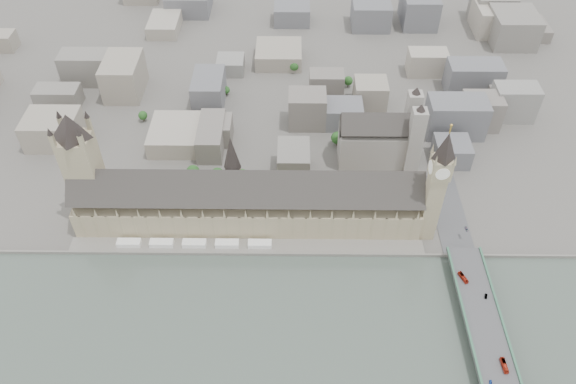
{
  "coord_description": "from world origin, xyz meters",
  "views": [
    {
      "loc": [
        34.45,
        -285.23,
        329.99
      ],
      "look_at": [
        31.16,
        28.28,
        25.08
      ],
      "focal_mm": 35.0,
      "sensor_mm": 36.0,
      "label": 1
    }
  ],
  "objects_px": {
    "westminster_abbey": "(381,139)",
    "red_bus_south": "(504,365)",
    "red_bus_north": "(463,277)",
    "car_approach": "(466,229)",
    "westminster_bridge": "(486,338)",
    "palace_of_westminster": "(248,202)",
    "victoria_tower": "(82,164)",
    "car_blue": "(491,383)",
    "car_silver": "(486,296)",
    "elizabeth_tower": "(438,180)"
  },
  "relations": [
    {
      "from": "car_blue",
      "to": "red_bus_south",
      "type": "bearing_deg",
      "value": 60.0
    },
    {
      "from": "palace_of_westminster",
      "to": "elizabeth_tower",
      "type": "relative_size",
      "value": 2.47
    },
    {
      "from": "westminster_bridge",
      "to": "car_blue",
      "type": "distance_m",
      "value": 35.18
    },
    {
      "from": "red_bus_north",
      "to": "car_approach",
      "type": "xyz_separation_m",
      "value": [
        12.64,
        46.52,
        -0.75
      ]
    },
    {
      "from": "red_bus_north",
      "to": "car_approach",
      "type": "relative_size",
      "value": 2.2
    },
    {
      "from": "westminster_bridge",
      "to": "red_bus_south",
      "type": "bearing_deg",
      "value": -79.22
    },
    {
      "from": "westminster_bridge",
      "to": "red_bus_north",
      "type": "bearing_deg",
      "value": 98.53
    },
    {
      "from": "victoria_tower",
      "to": "red_bus_south",
      "type": "height_order",
      "value": "victoria_tower"
    },
    {
      "from": "westminster_abbey",
      "to": "palace_of_westminster",
      "type": "bearing_deg",
      "value": -145.83
    },
    {
      "from": "westminster_abbey",
      "to": "red_bus_south",
      "type": "distance_m",
      "value": 213.05
    },
    {
      "from": "car_silver",
      "to": "car_blue",
      "type": "bearing_deg",
      "value": -82.88
    },
    {
      "from": "palace_of_westminster",
      "to": "westminster_abbey",
      "type": "height_order",
      "value": "westminster_abbey"
    },
    {
      "from": "westminster_abbey",
      "to": "car_approach",
      "type": "distance_m",
      "value": 108.7
    },
    {
      "from": "palace_of_westminster",
      "to": "victoria_tower",
      "type": "distance_m",
      "value": 126.41
    },
    {
      "from": "car_silver",
      "to": "victoria_tower",
      "type": "bearing_deg",
      "value": -177.9
    },
    {
      "from": "red_bus_north",
      "to": "car_silver",
      "type": "xyz_separation_m",
      "value": [
        12.57,
        -15.23,
        -0.73
      ]
    },
    {
      "from": "westminster_abbey",
      "to": "red_bus_south",
      "type": "bearing_deg",
      "value": -74.89
    },
    {
      "from": "palace_of_westminster",
      "to": "red_bus_north",
      "type": "relative_size",
      "value": 25.93
    },
    {
      "from": "palace_of_westminster",
      "to": "car_blue",
      "type": "xyz_separation_m",
      "value": [
        155.37,
        -141.26,
        -11.81
      ]
    },
    {
      "from": "elizabeth_tower",
      "to": "car_approach",
      "type": "xyz_separation_m",
      "value": [
        29.96,
        -4.45,
        -47.16
      ]
    },
    {
      "from": "victoria_tower",
      "to": "westminster_bridge",
      "type": "relative_size",
      "value": 0.31
    },
    {
      "from": "car_blue",
      "to": "car_silver",
      "type": "xyz_separation_m",
      "value": [
        12.51,
        63.36,
        0.05
      ]
    },
    {
      "from": "car_approach",
      "to": "elizabeth_tower",
      "type": "bearing_deg",
      "value": 166.05
    },
    {
      "from": "elizabeth_tower",
      "to": "westminster_bridge",
      "type": "relative_size",
      "value": 0.33
    },
    {
      "from": "victoria_tower",
      "to": "palace_of_westminster",
      "type": "bearing_deg",
      "value": -2.96
    },
    {
      "from": "car_blue",
      "to": "car_approach",
      "type": "relative_size",
      "value": 0.82
    },
    {
      "from": "red_bus_north",
      "to": "car_silver",
      "type": "height_order",
      "value": "red_bus_north"
    },
    {
      "from": "red_bus_south",
      "to": "car_blue",
      "type": "xyz_separation_m",
      "value": [
        -10.97,
        -11.27,
        -0.84
      ]
    },
    {
      "from": "westminster_bridge",
      "to": "red_bus_south",
      "type": "distance_m",
      "value": 24.12
    },
    {
      "from": "car_silver",
      "to": "car_approach",
      "type": "xyz_separation_m",
      "value": [
        0.07,
        61.75,
        -0.02
      ]
    },
    {
      "from": "victoria_tower",
      "to": "westminster_bridge",
      "type": "distance_m",
      "value": 309.91
    },
    {
      "from": "westminster_bridge",
      "to": "car_blue",
      "type": "bearing_deg",
      "value": -101.01
    },
    {
      "from": "westminster_bridge",
      "to": "red_bus_south",
      "type": "height_order",
      "value": "red_bus_south"
    },
    {
      "from": "victoria_tower",
      "to": "westminster_abbey",
      "type": "distance_m",
      "value": 244.79
    },
    {
      "from": "red_bus_south",
      "to": "car_blue",
      "type": "height_order",
      "value": "red_bus_south"
    },
    {
      "from": "car_approach",
      "to": "red_bus_north",
      "type": "bearing_deg",
      "value": -110.71
    },
    {
      "from": "palace_of_westminster",
      "to": "car_silver",
      "type": "height_order",
      "value": "palace_of_westminster"
    },
    {
      "from": "red_bus_north",
      "to": "westminster_abbey",
      "type": "bearing_deg",
      "value": 86.98
    },
    {
      "from": "westminster_abbey",
      "to": "red_bus_north",
      "type": "xyz_separation_m",
      "value": [
        44.4,
        -137.97,
        -13.41
      ]
    },
    {
      "from": "elizabeth_tower",
      "to": "westminster_abbey",
      "type": "xyz_separation_m",
      "value": [
        -27.08,
        87.0,
        -33.01
      ]
    },
    {
      "from": "palace_of_westminster",
      "to": "red_bus_north",
      "type": "bearing_deg",
      "value": -21.97
    },
    {
      "from": "car_blue",
      "to": "elizabeth_tower",
      "type": "bearing_deg",
      "value": 111.85
    },
    {
      "from": "victoria_tower",
      "to": "car_silver",
      "type": "bearing_deg",
      "value": -16.2
    },
    {
      "from": "elizabeth_tower",
      "to": "westminster_bridge",
      "type": "distance_m",
      "value": 111.81
    },
    {
      "from": "red_bus_south",
      "to": "victoria_tower",
      "type": "bearing_deg",
      "value": 152.81
    },
    {
      "from": "palace_of_westminster",
      "to": "car_silver",
      "type": "relative_size",
      "value": 62.71
    },
    {
      "from": "victoria_tower",
      "to": "red_bus_south",
      "type": "bearing_deg",
      "value": -25.3
    },
    {
      "from": "elizabeth_tower",
      "to": "red_bus_north",
      "type": "distance_m",
      "value": 71.08
    },
    {
      "from": "red_bus_north",
      "to": "car_blue",
      "type": "xyz_separation_m",
      "value": [
        0.05,
        -78.59,
        -0.78
      ]
    },
    {
      "from": "westminster_abbey",
      "to": "elizabeth_tower",
      "type": "bearing_deg",
      "value": -72.71
    }
  ]
}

